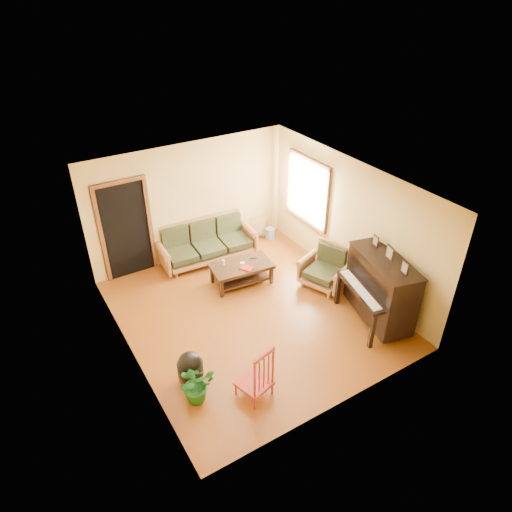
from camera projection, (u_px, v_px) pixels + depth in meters
floor at (251, 313)px, 8.63m from camera, size 5.00×5.00×0.00m
doorway at (126, 231)px, 9.22m from camera, size 1.08×0.16×2.05m
window at (308, 191)px, 9.73m from camera, size 0.12×1.36×1.46m
sofa at (208, 243)px, 9.95m from camera, size 2.15×1.01×0.90m
coffee_table at (242, 274)px, 9.34m from camera, size 1.29×0.80×0.45m
armchair at (324, 268)px, 9.14m from camera, size 1.08×1.11×0.87m
piano at (381, 290)px, 8.15m from camera, size 1.20×1.65×1.31m
footstool at (191, 370)px, 7.16m from camera, size 0.42×0.42×0.39m
red_chair at (254, 372)px, 6.74m from camera, size 0.57×0.60×0.98m
leaning_frame at (258, 226)px, 10.94m from camera, size 0.41×0.23×0.54m
ceramic_crock at (270, 234)px, 10.91m from camera, size 0.23×0.23×0.28m
potted_plant at (196, 384)px, 6.77m from camera, size 0.55×0.48×0.61m
book at (244, 270)px, 9.03m from camera, size 0.28×0.31×0.02m
candle at (223, 262)px, 9.20m from camera, size 0.08×0.08×0.11m
glass_jar at (242, 264)px, 9.18m from camera, size 0.10×0.10×0.07m
remote at (253, 258)px, 9.43m from camera, size 0.14×0.09×0.01m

